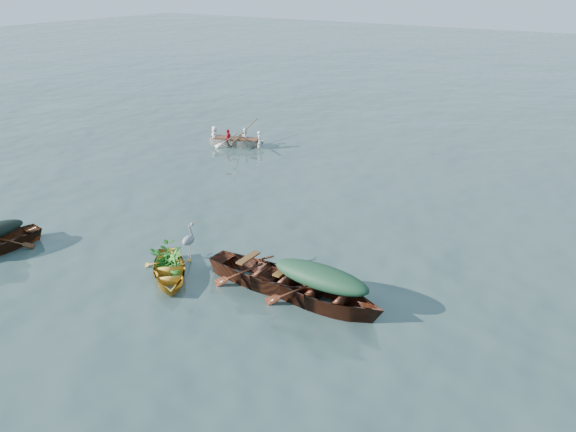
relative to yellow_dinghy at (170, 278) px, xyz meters
The scene contains 11 objects.
ground 1.21m from the yellow_dinghy, 81.17° to the left, with size 140.00×140.00×0.00m, color #334845.
yellow_dinghy is the anchor object (origin of this frame).
green_tarp_boat 3.98m from the yellow_dinghy, 14.66° to the left, with size 1.39×4.46×1.05m, color #461B10.
open_wooden_boat 2.52m from the yellow_dinghy, 23.72° to the left, with size 1.39×4.47×1.05m, color #5A2E16.
rowed_boat 11.67m from the yellow_dinghy, 119.80° to the left, with size 1.06×3.54×0.80m, color silver.
green_tarp_cover 4.05m from the yellow_dinghy, 14.66° to the left, with size 0.76×2.45×0.52m, color #163620.
thwart_benches 2.58m from the yellow_dinghy, 23.72° to the left, with size 0.83×2.23×0.04m, color #512E12, non-canonical shape.
heron 1.00m from the yellow_dinghy, 51.64° to the left, with size 0.28×0.40×0.92m, color gray, non-canonical shape.
dinghy_weeds 0.87m from the yellow_dinghy, 133.67° to the left, with size 0.70×0.90×0.60m, color #206219.
rowers 11.70m from the yellow_dinghy, 119.80° to the left, with size 0.96×2.48×0.76m, color silver.
oars 11.68m from the yellow_dinghy, 119.80° to the left, with size 2.60×0.60×0.06m, color brown, non-canonical shape.
Camera 1 is at (9.19, -9.89, 7.17)m, focal length 35.00 mm.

